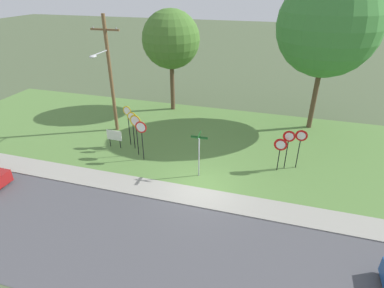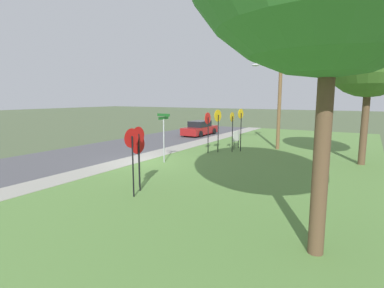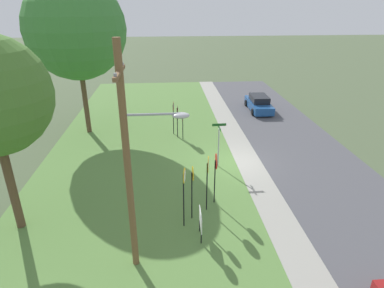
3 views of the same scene
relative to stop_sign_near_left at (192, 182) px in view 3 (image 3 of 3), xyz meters
name	(u,v)px [view 3 (image 3 of 3)]	position (x,y,z in m)	size (l,w,h in m)	color
ground_plane	(235,163)	(5.49, -3.15, -1.94)	(160.00, 160.00, 0.00)	#4C5B3D
road_asphalt	(310,160)	(5.49, -7.95, -1.93)	(44.00, 6.40, 0.01)	#4C4C51
sidewalk_strip	(248,162)	(5.49, -3.95, -1.91)	(44.00, 1.60, 0.06)	#99968C
grass_median	(138,166)	(5.49, 2.85, -1.92)	(44.00, 12.00, 0.04)	#567F3D
stop_sign_near_left	(192,182)	(0.00, 0.00, 0.00)	(0.64, 0.09, 2.66)	black
stop_sign_near_right	(216,168)	(1.19, -1.21, 0.04)	(0.75, 0.10, 2.66)	black
stop_sign_far_left	(184,186)	(-0.52, 0.40, 0.15)	(0.65, 0.14, 2.86)	black
stop_sign_far_center	(208,171)	(0.62, -0.76, 0.18)	(0.78, 0.15, 2.82)	black
yield_sign_near_left	(178,113)	(9.83, 0.24, -0.02)	(0.71, 0.11, 2.52)	black
yield_sign_near_right	(183,119)	(9.42, -0.13, -0.32)	(0.77, 0.12, 2.14)	black
yield_sign_far_left	(174,110)	(10.51, 0.51, -0.01)	(0.70, 0.11, 2.53)	black
street_name_post	(219,141)	(5.05, -1.97, -0.26)	(0.96, 0.82, 2.74)	#9EA0A8
utility_pole	(131,158)	(-2.62, 2.23, 2.57)	(2.10, 2.19, 8.25)	brown
notice_board	(201,221)	(-1.34, -0.23, -1.07)	(1.10, 0.07, 1.25)	black
oak_tree_right	(76,29)	(11.52, 6.98, 5.54)	(6.84, 6.84, 10.87)	brown
parked_sedan_distant	(259,104)	(15.78, -7.41, -1.29)	(4.51, 1.98, 1.39)	#1E4C8C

